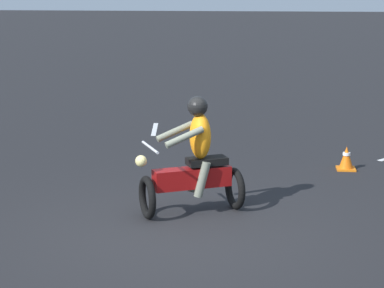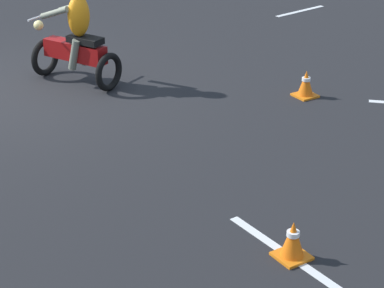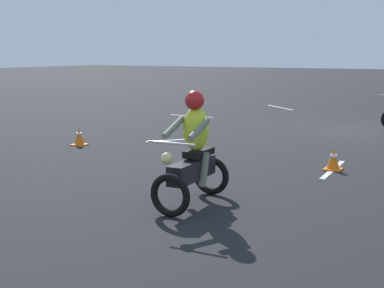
{
  "view_description": "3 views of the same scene",
  "coord_description": "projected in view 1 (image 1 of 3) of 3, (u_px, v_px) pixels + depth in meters",
  "views": [
    {
      "loc": [
        9.04,
        1.02,
        3.28
      ],
      "look_at": [
        -0.93,
        0.11,
        1.0
      ],
      "focal_mm": 70.0,
      "sensor_mm": 36.0,
      "label": 1
    },
    {
      "loc": [
        3.58,
        10.46,
        4.2
      ],
      "look_at": [
        -0.19,
        4.61,
        0.9
      ],
      "focal_mm": 70.0,
      "sensor_mm": 36.0,
      "label": 2
    },
    {
      "loc": [
        -3.15,
        15.68,
        2.19
      ],
      "look_at": [
        0.54,
        9.12,
        0.9
      ],
      "focal_mm": 50.0,
      "sensor_mm": 36.0,
      "label": 3
    }
  ],
  "objects": [
    {
      "name": "lane_stripe_w",
      "position": [
        155.0,
        129.0,
        16.18
      ],
      "size": [
        1.36,
        0.23,
        0.01
      ],
      "primitive_type": "cube",
      "rotation": [
        0.0,
        0.0,
        4.81
      ],
      "color": "silver",
      "rests_on": "ground"
    },
    {
      "name": "traffic_cone_mid_center",
      "position": [
        346.0,
        158.0,
        12.81
      ],
      "size": [
        0.32,
        0.32,
        0.41
      ],
      "color": "orange",
      "rests_on": "ground"
    },
    {
      "name": "motorcycle_rider_foreground",
      "position": [
        194.0,
        163.0,
        10.35
      ],
      "size": [
        1.14,
        1.53,
        1.66
      ],
      "rotation": [
        0.0,
        0.0,
        3.58
      ],
      "color": "black",
      "rests_on": "ground"
    },
    {
      "name": "ground_plane",
      "position": [
        177.0,
        236.0,
        9.6
      ],
      "size": [
        120.0,
        120.0,
        0.0
      ],
      "primitive_type": "plane",
      "color": "black"
    }
  ]
}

